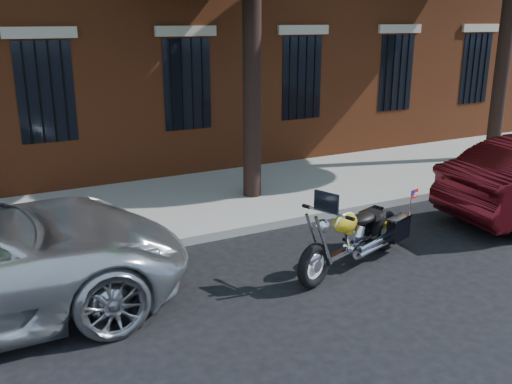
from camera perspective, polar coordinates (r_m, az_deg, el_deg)
ground at (r=9.12m, az=5.29°, el=-6.43°), size 120.00×120.00×0.00m
curb at (r=10.19m, az=1.07°, el=-3.34°), size 40.00×0.16×0.15m
sidewalk at (r=11.78m, az=-3.35°, el=-0.53°), size 40.00×3.60×0.15m
motorcycle at (r=8.76m, az=10.13°, el=-4.44°), size 2.62×1.28×1.33m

